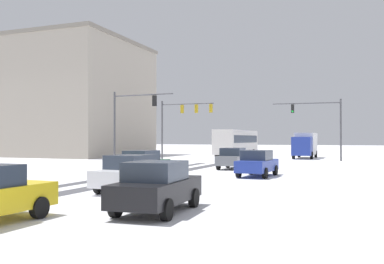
{
  "coord_description": "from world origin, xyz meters",
  "views": [
    {
      "loc": [
        10.66,
        -6.79,
        2.34
      ],
      "look_at": [
        0.0,
        21.03,
        2.8
      ],
      "focal_mm": 39.84,
      "sensor_mm": 36.0,
      "label": 1
    }
  ],
  "objects_px": {
    "car_grey_lead": "(233,158)",
    "box_truck_delivery": "(305,144)",
    "car_black_fifth": "(157,186)",
    "traffic_signal_far_right": "(321,118)",
    "office_building_far_left_block": "(62,100)",
    "traffic_signal_far_left": "(182,116)",
    "car_dark_green_third": "(142,164)",
    "car_white_fourth": "(131,173)",
    "traffic_signal_near_left": "(130,115)",
    "bus_oncoming": "(237,141)",
    "car_blue_second": "(257,163)"
  },
  "relations": [
    {
      "from": "traffic_signal_far_right",
      "to": "bus_oncoming",
      "type": "bearing_deg",
      "value": 155.83
    },
    {
      "from": "car_blue_second",
      "to": "office_building_far_left_block",
      "type": "relative_size",
      "value": 0.2
    },
    {
      "from": "traffic_signal_far_left",
      "to": "car_grey_lead",
      "type": "bearing_deg",
      "value": -51.56
    },
    {
      "from": "box_truck_delivery",
      "to": "car_blue_second",
      "type": "bearing_deg",
      "value": -90.16
    },
    {
      "from": "car_blue_second",
      "to": "car_dark_green_third",
      "type": "bearing_deg",
      "value": -154.44
    },
    {
      "from": "car_dark_green_third",
      "to": "car_white_fourth",
      "type": "xyz_separation_m",
      "value": [
        2.8,
        -6.39,
        0.0
      ]
    },
    {
      "from": "car_grey_lead",
      "to": "box_truck_delivery",
      "type": "xyz_separation_m",
      "value": [
        3.22,
        20.47,
        0.82
      ]
    },
    {
      "from": "box_truck_delivery",
      "to": "traffic_signal_near_left",
      "type": "bearing_deg",
      "value": -123.2
    },
    {
      "from": "car_dark_green_third",
      "to": "car_white_fourth",
      "type": "distance_m",
      "value": 6.98
    },
    {
      "from": "traffic_signal_far_left",
      "to": "box_truck_delivery",
      "type": "distance_m",
      "value": 15.57
    },
    {
      "from": "traffic_signal_near_left",
      "to": "car_blue_second",
      "type": "xyz_separation_m",
      "value": [
        12.71,
        -6.72,
        -3.6
      ]
    },
    {
      "from": "car_black_fifth",
      "to": "bus_oncoming",
      "type": "relative_size",
      "value": 0.38
    },
    {
      "from": "traffic_signal_far_right",
      "to": "office_building_far_left_block",
      "type": "xyz_separation_m",
      "value": [
        -35.17,
        2.7,
        3.34
      ]
    },
    {
      "from": "traffic_signal_far_right",
      "to": "car_black_fifth",
      "type": "distance_m",
      "value": 34.74
    },
    {
      "from": "car_black_fifth",
      "to": "bus_oncoming",
      "type": "distance_m",
      "value": 39.91
    },
    {
      "from": "car_dark_green_third",
      "to": "car_black_fifth",
      "type": "distance_m",
      "value": 12.36
    },
    {
      "from": "traffic_signal_near_left",
      "to": "car_white_fourth",
      "type": "relative_size",
      "value": 1.55
    },
    {
      "from": "traffic_signal_far_left",
      "to": "car_grey_lead",
      "type": "distance_m",
      "value": 14.63
    },
    {
      "from": "box_truck_delivery",
      "to": "traffic_signal_far_left",
      "type": "bearing_deg",
      "value": -141.71
    },
    {
      "from": "traffic_signal_near_left",
      "to": "traffic_signal_far_left",
      "type": "bearing_deg",
      "value": 85.36
    },
    {
      "from": "traffic_signal_far_left",
      "to": "car_blue_second",
      "type": "distance_m",
      "value": 20.97
    },
    {
      "from": "car_grey_lead",
      "to": "bus_oncoming",
      "type": "distance_m",
      "value": 20.21
    },
    {
      "from": "car_blue_second",
      "to": "traffic_signal_near_left",
      "type": "bearing_deg",
      "value": 152.14
    },
    {
      "from": "car_dark_green_third",
      "to": "box_truck_delivery",
      "type": "distance_m",
      "value": 30.02
    },
    {
      "from": "car_grey_lead",
      "to": "car_black_fifth",
      "type": "height_order",
      "value": "same"
    },
    {
      "from": "car_white_fourth",
      "to": "office_building_far_left_block",
      "type": "height_order",
      "value": "office_building_far_left_block"
    },
    {
      "from": "traffic_signal_near_left",
      "to": "car_dark_green_third",
      "type": "bearing_deg",
      "value": -57.02
    },
    {
      "from": "car_blue_second",
      "to": "office_building_far_left_block",
      "type": "xyz_separation_m",
      "value": [
        -32.87,
        23.38,
        7.01
      ]
    },
    {
      "from": "car_white_fourth",
      "to": "office_building_far_left_block",
      "type": "bearing_deg",
      "value": 131.76
    },
    {
      "from": "car_white_fourth",
      "to": "box_truck_delivery",
      "type": "relative_size",
      "value": 0.56
    },
    {
      "from": "car_blue_second",
      "to": "car_dark_green_third",
      "type": "distance_m",
      "value": 7.07
    },
    {
      "from": "bus_oncoming",
      "to": "box_truck_delivery",
      "type": "relative_size",
      "value": 1.49
    },
    {
      "from": "car_black_fifth",
      "to": "office_building_far_left_block",
      "type": "bearing_deg",
      "value": 131.3
    },
    {
      "from": "car_black_fifth",
      "to": "office_building_far_left_block",
      "type": "xyz_separation_m",
      "value": [
        -32.63,
        37.15,
        7.01
      ]
    },
    {
      "from": "traffic_signal_far_left",
      "to": "car_black_fifth",
      "type": "height_order",
      "value": "traffic_signal_far_left"
    },
    {
      "from": "car_dark_green_third",
      "to": "car_black_fifth",
      "type": "xyz_separation_m",
      "value": [
        6.14,
        -10.72,
        0.0
      ]
    },
    {
      "from": "traffic_signal_far_right",
      "to": "car_white_fourth",
      "type": "bearing_deg",
      "value": -101.03
    },
    {
      "from": "car_grey_lead",
      "to": "box_truck_delivery",
      "type": "distance_m",
      "value": 20.74
    },
    {
      "from": "traffic_signal_far_right",
      "to": "office_building_far_left_block",
      "type": "relative_size",
      "value": 0.33
    },
    {
      "from": "traffic_signal_near_left",
      "to": "bus_oncoming",
      "type": "xyz_separation_m",
      "value": [
        4.62,
        18.62,
        -2.43
      ]
    },
    {
      "from": "car_white_fourth",
      "to": "traffic_signal_near_left",
      "type": "bearing_deg",
      "value": 119.5
    },
    {
      "from": "car_blue_second",
      "to": "box_truck_delivery",
      "type": "xyz_separation_m",
      "value": [
        0.07,
        26.26,
        0.82
      ]
    },
    {
      "from": "car_black_fifth",
      "to": "box_truck_delivery",
      "type": "bearing_deg",
      "value": 89.55
    },
    {
      "from": "car_white_fourth",
      "to": "car_blue_second",
      "type": "bearing_deg",
      "value": 69.28
    },
    {
      "from": "traffic_signal_far_left",
      "to": "office_building_far_left_block",
      "type": "height_order",
      "value": "office_building_far_left_block"
    },
    {
      "from": "traffic_signal_near_left",
      "to": "office_building_far_left_block",
      "type": "xyz_separation_m",
      "value": [
        -20.16,
        16.66,
        3.4
      ]
    },
    {
      "from": "car_grey_lead",
      "to": "office_building_far_left_block",
      "type": "height_order",
      "value": "office_building_far_left_block"
    },
    {
      "from": "traffic_signal_far_right",
      "to": "office_building_far_left_block",
      "type": "distance_m",
      "value": 35.43
    },
    {
      "from": "car_grey_lead",
      "to": "office_building_far_left_block",
      "type": "distance_m",
      "value": 35.25
    },
    {
      "from": "traffic_signal_far_left",
      "to": "box_truck_delivery",
      "type": "xyz_separation_m",
      "value": [
        11.97,
        9.45,
        -3.16
      ]
    }
  ]
}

